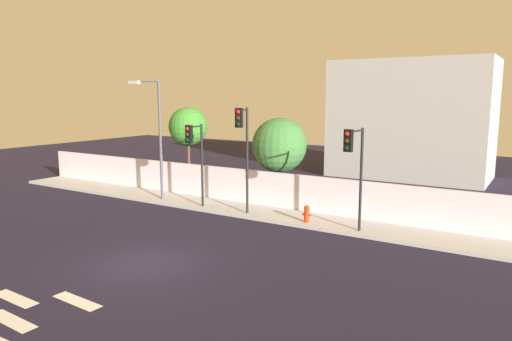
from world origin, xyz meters
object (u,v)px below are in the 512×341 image
object	(u,v)px
street_lamp_curbside	(157,130)
roadside_tree_leftmost	(188,127)
roadside_tree_midleft	(279,145)
traffic_light_center	(243,138)
traffic_light_left	(195,147)
traffic_light_right	(354,157)
fire_hydrant	(307,213)

from	to	relation	value
street_lamp_curbside	roadside_tree_leftmost	distance (m)	3.25
street_lamp_curbside	roadside_tree_midleft	world-z (taller)	street_lamp_curbside
traffic_light_center	roadside_tree_leftmost	bearing A→B (deg)	150.42
traffic_light_left	roadside_tree_midleft	size ratio (longest dim) A/B	0.91
traffic_light_center	traffic_light_right	xyz separation A→B (m)	(5.53, -0.12, -0.51)
traffic_light_left	street_lamp_curbside	size ratio (longest dim) A/B	0.66
roadside_tree_leftmost	traffic_light_right	bearing A→B (deg)	-17.50
traffic_light_center	street_lamp_curbside	xyz separation A→B (m)	(-5.94, 0.45, 0.16)
roadside_tree_leftmost	roadside_tree_midleft	bearing A→B (deg)	0.00
fire_hydrant	roadside_tree_leftmost	bearing A→B (deg)	162.03
traffic_light_left	fire_hydrant	distance (m)	6.63
traffic_light_left	traffic_light_right	world-z (taller)	traffic_light_right
fire_hydrant	roadside_tree_midleft	bearing A→B (deg)	135.90
traffic_light_right	roadside_tree_midleft	size ratio (longest dim) A/B	0.93
traffic_light_left	traffic_light_center	distance (m)	2.98
traffic_light_right	roadside_tree_leftmost	bearing A→B (deg)	162.50
street_lamp_curbside	traffic_light_center	bearing A→B (deg)	-4.30
traffic_light_right	street_lamp_curbside	xyz separation A→B (m)	(-11.47, 0.56, 0.67)
fire_hydrant	roadside_tree_leftmost	size ratio (longest dim) A/B	0.15
traffic_light_right	roadside_tree_midleft	distance (m)	6.77
fire_hydrant	roadside_tree_leftmost	distance (m)	10.62
traffic_light_center	street_lamp_curbside	world-z (taller)	street_lamp_curbside
street_lamp_curbside	roadside_tree_leftmost	world-z (taller)	street_lamp_curbside
traffic_light_left	roadside_tree_midleft	bearing A→B (deg)	52.52
roadside_tree_leftmost	roadside_tree_midleft	world-z (taller)	roadside_tree_leftmost
traffic_light_center	roadside_tree_leftmost	size ratio (longest dim) A/B	0.99
traffic_light_right	fire_hydrant	bearing A→B (deg)	164.36
traffic_light_right	roadside_tree_midleft	world-z (taller)	roadside_tree_midleft
traffic_light_left	roadside_tree_leftmost	bearing A→B (deg)	133.81
fire_hydrant	traffic_light_center	bearing A→B (deg)	-169.77
roadside_tree_midleft	traffic_light_right	bearing A→B (deg)	-33.91
roadside_tree_midleft	street_lamp_curbside	bearing A→B (deg)	-151.23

